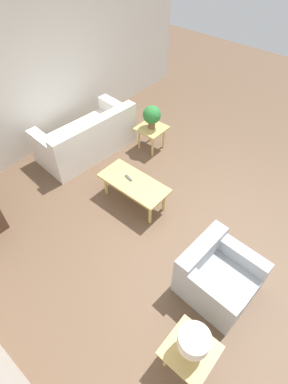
{
  "coord_description": "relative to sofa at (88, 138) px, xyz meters",
  "views": [
    {
      "loc": [
        -1.63,
        2.75,
        3.72
      ],
      "look_at": [
        0.33,
        0.47,
        0.55
      ],
      "focal_mm": 28.0,
      "sensor_mm": 36.0,
      "label": 1
    }
  ],
  "objects": [
    {
      "name": "ground_plane",
      "position": [
        -2.2,
        0.07,
        -0.31
      ],
      "size": [
        14.0,
        14.0,
        0.0
      ],
      "primitive_type": "plane",
      "color": "brown"
    },
    {
      "name": "wall_right",
      "position": [
        0.86,
        0.07,
        1.04
      ],
      "size": [
        0.12,
        7.2,
        2.7
      ],
      "color": "silver",
      "rests_on": "ground_plane"
    },
    {
      "name": "sofa",
      "position": [
        0.0,
        0.0,
        0.0
      ],
      "size": [
        1.02,
        1.88,
        0.83
      ],
      "rotation": [
        0.0,
        0.0,
        1.5
      ],
      "color": "white",
      "rests_on": "ground_plane"
    },
    {
      "name": "armchair",
      "position": [
        -3.34,
        0.86,
        -0.03
      ],
      "size": [
        0.89,
        0.88,
        0.7
      ],
      "rotation": [
        0.0,
        0.0,
        -1.62
      ],
      "color": "#A8ADB2",
      "rests_on": "ground_plane"
    },
    {
      "name": "coffee_table",
      "position": [
        -1.54,
        0.41,
        0.08
      ],
      "size": [
        1.13,
        0.52,
        0.44
      ],
      "color": "tan",
      "rests_on": "ground_plane"
    },
    {
      "name": "side_table_plant",
      "position": [
        -0.84,
        -0.88,
        0.09
      ],
      "size": [
        0.5,
        0.5,
        0.47
      ],
      "color": "tan",
      "rests_on": "ground_plane"
    },
    {
      "name": "side_table_lamp",
      "position": [
        -3.59,
        1.83,
        0.09
      ],
      "size": [
        0.5,
        0.5,
        0.47
      ],
      "color": "tan",
      "rests_on": "ground_plane"
    },
    {
      "name": "potted_plant",
      "position": [
        -0.84,
        -0.88,
        0.42
      ],
      "size": [
        0.33,
        0.33,
        0.44
      ],
      "color": "brown",
      "rests_on": "side_table_plant"
    },
    {
      "name": "table_lamp",
      "position": [
        -3.59,
        1.83,
        0.41
      ],
      "size": [
        0.31,
        0.31,
        0.37
      ],
      "color": "#997F4C",
      "rests_on": "side_table_lamp"
    },
    {
      "name": "remote_control",
      "position": [
        -1.42,
        0.4,
        0.14
      ],
      "size": [
        0.16,
        0.07,
        0.02
      ],
      "color": "#4C4C51",
      "rests_on": "coffee_table"
    }
  ]
}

